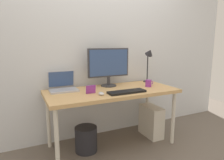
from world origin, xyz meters
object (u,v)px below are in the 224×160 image
Objects in this scene: monitor at (109,65)px; wastebasket at (86,139)px; desk_lamp at (149,58)px; photo_frame at (91,89)px; desk at (112,95)px; computer_tower at (151,121)px; mouse at (101,94)px; laptop at (63,85)px; keyboard at (127,92)px; coffee_mug at (149,83)px.

wastebasket is (-0.39, -0.21, -0.84)m from monitor.
desk_lamp reaches higher than photo_frame.
photo_frame reaches higher than wastebasket.
desk is 0.75m from computer_tower.
mouse is 0.30× the size of wastebasket.
wastebasket is at bearing -49.01° from laptop.
computer_tower is at bearing 12.77° from mouse.
coffee_mug is at bearing 21.99° from keyboard.
photo_frame is 0.26× the size of computer_tower.
desk is 0.29m from mouse.
monitor is 6.21× the size of mouse.
wastebasket is at bearing -179.53° from computer_tower.
photo_frame reaches higher than coffee_mug.
wastebasket is at bearing -151.37° from monitor.
laptop is (-0.59, 0.02, -0.22)m from monitor.
desk_lamp is at bearing 68.91° from computer_tower.
computer_tower is at bearing 0.63° from desk.
monitor is 0.63m from desk_lamp.
desk_lamp reaches higher than coffee_mug.
desk reaches higher than wastebasket.
coffee_mug is at bearing -4.32° from desk.
desk_lamp is 1.17× the size of computer_tower.
monitor is 0.50m from photo_frame.
coffee_mug is at bearing -125.06° from desk_lamp.
monitor reaches higher than mouse.
mouse is at bearing -54.18° from wastebasket.
monitor reaches higher than keyboard.
desk_lamp is 1.64× the size of wastebasket.
monitor is at bearing 28.63° from wastebasket.
mouse is at bearing -168.96° from coffee_mug.
computer_tower is (0.81, 0.18, -0.52)m from mouse.
wastebasket is at bearing 125.82° from mouse.
mouse is 0.62m from wastebasket.
photo_frame is (0.25, -0.29, -0.01)m from laptop.
desk_lamp reaches higher than mouse.
photo_frame reaches higher than desk.
desk_lamp is 0.44m from coffee_mug.
monitor is at bearing 94.76° from keyboard.
laptop is 1.07× the size of wastebasket.
laptop is at bearing 130.99° from wastebasket.
photo_frame is 0.62m from wastebasket.
monitor is at bearing -1.52° from laptop.
desk is 4.87× the size of laptop.
laptop is at bearing 165.64° from coffee_mug.
keyboard is (0.03, -0.42, -0.27)m from monitor.
desk_lamp is (1.22, -0.01, 0.29)m from laptop.
desk_lamp is 1.12× the size of keyboard.
mouse is (-0.89, -0.39, -0.33)m from desk_lamp.
mouse reaches higher than keyboard.
keyboard is at bearing -85.24° from monitor.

